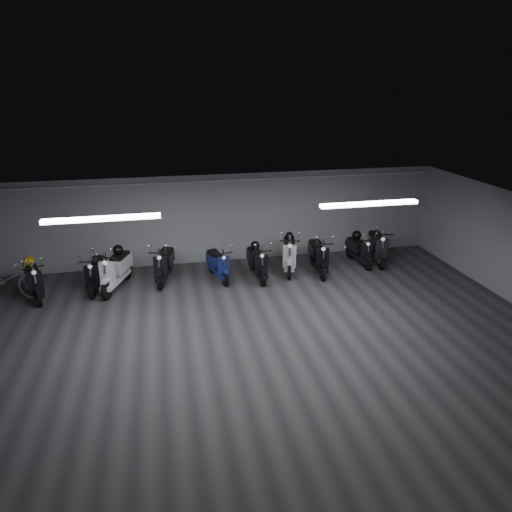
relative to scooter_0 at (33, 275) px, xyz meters
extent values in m
cube|color=#343436|center=(5.24, -3.36, -0.67)|extent=(14.00, 10.00, 0.01)
cube|color=gray|center=(5.24, -3.36, 2.14)|extent=(14.00, 10.00, 0.01)
cube|color=#A0A0A3|center=(5.24, 1.65, 0.74)|extent=(14.00, 0.01, 2.80)
cube|color=#A0A0A3|center=(5.24, -8.36, 0.74)|extent=(14.00, 0.01, 2.80)
cube|color=white|center=(2.24, -2.36, 2.08)|extent=(2.40, 0.18, 0.08)
cube|color=white|center=(8.24, -2.36, 2.08)|extent=(2.40, 0.18, 0.08)
cylinder|color=white|center=(5.24, 1.56, 1.96)|extent=(13.60, 0.05, 0.05)
imported|color=silver|center=(-0.73, 0.16, 0.01)|extent=(2.22, 1.36, 1.35)
sphere|color=black|center=(9.41, 0.67, 0.23)|extent=(0.29, 0.29, 0.29)
sphere|color=black|center=(7.20, 0.67, 0.36)|extent=(0.25, 0.25, 0.25)
sphere|color=#C0940B|center=(-0.08, 0.23, 0.30)|extent=(0.28, 0.28, 0.28)
sphere|color=black|center=(2.18, 0.37, 0.39)|extent=(0.29, 0.29, 0.29)
sphere|color=black|center=(6.05, 0.28, 0.28)|extent=(0.27, 0.27, 0.27)
camera|label=1|loc=(3.53, -11.88, 4.75)|focal=31.67mm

